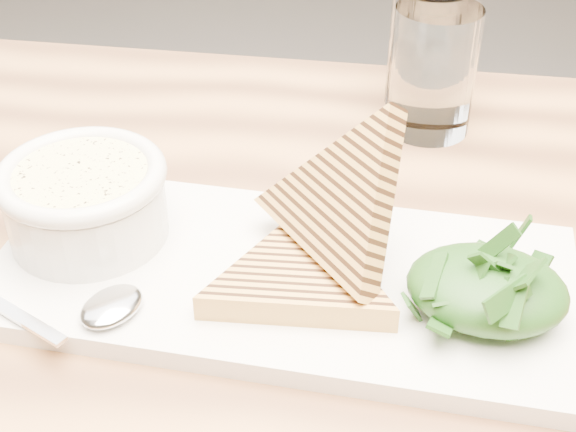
% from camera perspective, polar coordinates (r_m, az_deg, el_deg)
% --- Properties ---
extents(table_top, '(1.17, 0.83, 0.04)m').
position_cam_1_polar(table_top, '(0.61, 2.53, -5.79)').
color(table_top, '#B27844').
rests_on(table_top, ground).
extents(table_leg_bl, '(0.06, 0.06, 0.73)m').
position_cam_1_polar(table_leg_bl, '(1.25, -18.12, -5.37)').
color(table_leg_bl, '#B27844').
rests_on(table_leg_bl, ground).
extents(platter, '(0.43, 0.21, 0.02)m').
position_cam_1_polar(platter, '(0.59, -0.47, -4.44)').
color(platter, white).
rests_on(platter, table_top).
extents(soup_bowl, '(0.12, 0.12, 0.05)m').
position_cam_1_polar(soup_bowl, '(0.62, -14.11, 0.51)').
color(soup_bowl, white).
rests_on(soup_bowl, platter).
extents(soup, '(0.10, 0.10, 0.01)m').
position_cam_1_polar(soup, '(0.60, -14.50, 2.72)').
color(soup, '#FAEA96').
rests_on(soup, soup_bowl).
extents(bowl_rim, '(0.13, 0.13, 0.01)m').
position_cam_1_polar(bowl_rim, '(0.60, -14.53, 2.88)').
color(bowl_rim, white).
rests_on(bowl_rim, soup_bowl).
extents(sandwich_flat, '(0.18, 0.18, 0.02)m').
position_cam_1_polar(sandwich_flat, '(0.56, 0.85, -4.37)').
color(sandwich_flat, '#BE8A40').
rests_on(sandwich_flat, platter).
extents(sandwich_lean, '(0.23, 0.23, 0.18)m').
position_cam_1_polar(sandwich_lean, '(0.56, 3.70, 0.90)').
color(sandwich_lean, '#BE8A40').
rests_on(sandwich_lean, sandwich_flat).
extents(salad_base, '(0.11, 0.08, 0.04)m').
position_cam_1_polar(salad_base, '(0.55, 13.96, -5.05)').
color(salad_base, black).
rests_on(salad_base, platter).
extents(arugula_pile, '(0.11, 0.10, 0.05)m').
position_cam_1_polar(arugula_pile, '(0.55, 14.06, -4.55)').
color(arugula_pile, '#295319').
rests_on(arugula_pile, platter).
extents(spoon_bowl, '(0.05, 0.06, 0.01)m').
position_cam_1_polar(spoon_bowl, '(0.56, -12.44, -6.29)').
color(spoon_bowl, silver).
rests_on(spoon_bowl, platter).
extents(spoon_handle, '(0.12, 0.05, 0.00)m').
position_cam_1_polar(spoon_handle, '(0.58, -19.69, -6.03)').
color(spoon_handle, silver).
rests_on(spoon_handle, platter).
extents(glass_near, '(0.08, 0.08, 0.12)m').
position_cam_1_polar(glass_near, '(0.77, 10.28, 10.15)').
color(glass_near, white).
rests_on(glass_near, table_top).
extents(glass_far, '(0.08, 0.08, 0.12)m').
position_cam_1_polar(glass_far, '(0.82, 9.93, 11.69)').
color(glass_far, white).
rests_on(glass_far, table_top).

